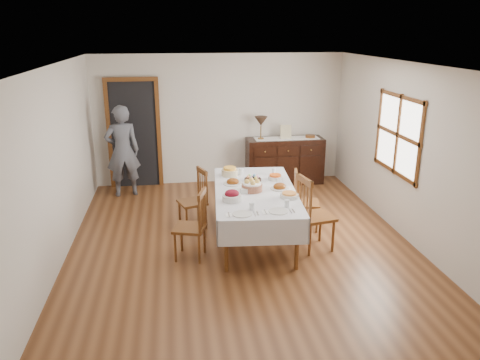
{
  "coord_description": "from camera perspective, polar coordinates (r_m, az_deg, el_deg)",
  "views": [
    {
      "loc": [
        -0.92,
        -6.31,
        3.05
      ],
      "look_at": [
        0.0,
        0.1,
        0.95
      ],
      "focal_mm": 35.0,
      "sensor_mm": 36.0,
      "label": 1
    }
  ],
  "objects": [
    {
      "name": "carrot_bowl",
      "position": [
        7.34,
        4.31,
        0.34
      ],
      "size": [
        0.22,
        0.22,
        0.09
      ],
      "color": "silver",
      "rests_on": "dining_table"
    },
    {
      "name": "setting_right",
      "position": [
        6.13,
        5.0,
        -3.5
      ],
      "size": [
        0.43,
        0.31,
        0.1
      ],
      "color": "silver",
      "rests_on": "dining_table"
    },
    {
      "name": "chair_left_far",
      "position": [
        7.45,
        -5.49,
        -2.25
      ],
      "size": [
        0.51,
        0.51,
        0.96
      ],
      "rotation": [
        0.0,
        0.0,
        -1.24
      ],
      "color": "brown",
      "rests_on": "ground"
    },
    {
      "name": "pineapple_bowl",
      "position": [
        7.52,
        -1.26,
        1.0
      ],
      "size": [
        0.26,
        0.26,
        0.14
      ],
      "color": "#CAB98E",
      "rests_on": "dining_table"
    },
    {
      "name": "ham_platter_a",
      "position": [
        7.12,
        -0.89,
        -0.27
      ],
      "size": [
        0.29,
        0.29,
        0.11
      ],
      "color": "silver",
      "rests_on": "dining_table"
    },
    {
      "name": "ham_platter_b",
      "position": [
        6.93,
        4.85,
        -0.86
      ],
      "size": [
        0.28,
        0.28,
        0.11
      ],
      "color": "silver",
      "rests_on": "dining_table"
    },
    {
      "name": "table_lamp",
      "position": [
        9.35,
        2.57,
        7.1
      ],
      "size": [
        0.26,
        0.26,
        0.46
      ],
      "color": "brown",
      "rests_on": "sideboard"
    },
    {
      "name": "sideboard",
      "position": [
        9.65,
        5.45,
        2.37
      ],
      "size": [
        1.56,
        0.56,
        0.93
      ],
      "color": "black",
      "rests_on": "ground"
    },
    {
      "name": "bread_basket",
      "position": [
        6.81,
        1.46,
        -0.77
      ],
      "size": [
        0.31,
        0.31,
        0.18
      ],
      "color": "brown",
      "rests_on": "dining_table"
    },
    {
      "name": "deco_bowl",
      "position": [
        9.64,
        8.56,
        5.27
      ],
      "size": [
        0.2,
        0.2,
        0.06
      ],
      "color": "brown",
      "rests_on": "sideboard"
    },
    {
      "name": "chair_left_near",
      "position": [
        6.46,
        -5.73,
        -5.38
      ],
      "size": [
        0.51,
        0.51,
        0.99
      ],
      "rotation": [
        0.0,
        0.0,
        -1.85
      ],
      "color": "brown",
      "rests_on": "ground"
    },
    {
      "name": "glass_far_a",
      "position": [
        7.57,
        0.14,
        1.02
      ],
      "size": [
        0.07,
        0.07,
        0.11
      ],
      "color": "white",
      "rests_on": "dining_table"
    },
    {
      "name": "runner",
      "position": [
        9.54,
        5.71,
        5.09
      ],
      "size": [
        1.3,
        0.35,
        0.01
      ],
      "color": "white",
      "rests_on": "sideboard"
    },
    {
      "name": "beet_bowl",
      "position": [
        6.42,
        -0.99,
        -1.99
      ],
      "size": [
        0.27,
        0.27,
        0.16
      ],
      "color": "silver",
      "rests_on": "dining_table"
    },
    {
      "name": "chair_right_far",
      "position": [
        7.44,
        7.74,
        -2.41
      ],
      "size": [
        0.47,
        0.47,
        0.95
      ],
      "rotation": [
        0.0,
        0.0,
        1.37
      ],
      "color": "brown",
      "rests_on": "ground"
    },
    {
      "name": "room_shell",
      "position": [
        6.92,
        -1.58,
        6.21
      ],
      "size": [
        5.02,
        6.02,
        2.65
      ],
      "color": "white",
      "rests_on": "ground"
    },
    {
      "name": "glass_far_b",
      "position": [
        7.61,
        4.14,
        1.06
      ],
      "size": [
        0.06,
        0.06,
        0.1
      ],
      "color": "white",
      "rests_on": "dining_table"
    },
    {
      "name": "butter_dish",
      "position": [
        6.73,
        0.65,
        -1.33
      ],
      "size": [
        0.15,
        0.1,
        0.07
      ],
      "color": "silver",
      "rests_on": "dining_table"
    },
    {
      "name": "egg_basket",
      "position": [
        7.25,
        1.56,
        0.08
      ],
      "size": [
        0.26,
        0.26,
        0.1
      ],
      "color": "black",
      "rests_on": "dining_table"
    },
    {
      "name": "ground",
      "position": [
        7.07,
        0.12,
        -7.59
      ],
      "size": [
        6.0,
        6.0,
        0.0
      ],
      "primitive_type": "plane",
      "color": "brown"
    },
    {
      "name": "setting_left",
      "position": [
        6.02,
        0.61,
        -3.85
      ],
      "size": [
        0.43,
        0.31,
        0.1
      ],
      "color": "silver",
      "rests_on": "dining_table"
    },
    {
      "name": "picture_frame",
      "position": [
        9.48,
        5.62,
        5.86
      ],
      "size": [
        0.22,
        0.08,
        0.28
      ],
      "color": "tan",
      "rests_on": "sideboard"
    },
    {
      "name": "person",
      "position": [
        9.02,
        -14.15,
        3.8
      ],
      "size": [
        0.64,
        0.48,
        1.85
      ],
      "primitive_type": "imported",
      "rotation": [
        0.0,
        0.0,
        3.34
      ],
      "color": "#50535B",
      "rests_on": "ground"
    },
    {
      "name": "dining_table",
      "position": [
        6.92,
        1.86,
        -1.91
      ],
      "size": [
        1.36,
        2.39,
        0.79
      ],
      "rotation": [
        0.0,
        0.0,
        -0.08
      ],
      "color": "silver",
      "rests_on": "ground"
    },
    {
      "name": "casserole_dish",
      "position": [
        6.59,
        6.03,
        -1.86
      ],
      "size": [
        0.26,
        0.26,
        0.08
      ],
      "color": "silver",
      "rests_on": "dining_table"
    },
    {
      "name": "chair_right_near",
      "position": [
        6.73,
        8.85,
        -3.99
      ],
      "size": [
        0.54,
        0.54,
        1.1
      ],
      "rotation": [
        0.0,
        0.0,
        1.77
      ],
      "color": "brown",
      "rests_on": "ground"
    }
  ]
}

